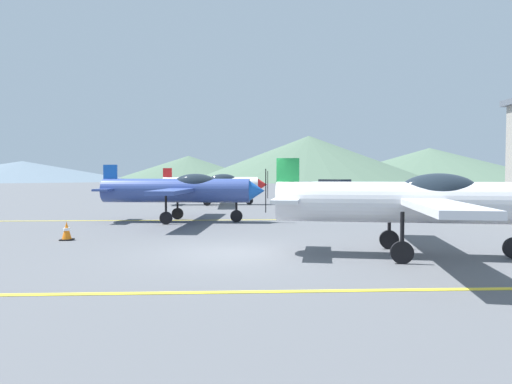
{
  "coord_description": "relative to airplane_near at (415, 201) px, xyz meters",
  "views": [
    {
      "loc": [
        0.02,
        -11.53,
        2.05
      ],
      "look_at": [
        1.05,
        10.0,
        1.2
      ],
      "focal_mm": 31.4,
      "sensor_mm": 36.0,
      "label": 1
    }
  ],
  "objects": [
    {
      "name": "ground_plane",
      "position": [
        -4.5,
        0.61,
        -1.39
      ],
      "size": [
        400.0,
        400.0,
        0.0
      ],
      "primitive_type": "plane",
      "color": "#54565B"
    },
    {
      "name": "hill_left",
      "position": [
        -67.91,
        126.19,
        1.62
      ],
      "size": [
        67.42,
        67.42,
        6.02
      ],
      "primitive_type": "cone",
      "color": "slate",
      "rests_on": "ground_plane"
    },
    {
      "name": "airplane_mid",
      "position": [
        -6.73,
        8.47,
        0.0
      ],
      "size": [
        7.2,
        8.27,
        2.47
      ],
      "color": "#33478C",
      "rests_on": "ground_plane"
    },
    {
      "name": "apron_line_near",
      "position": [
        -4.5,
        -3.22,
        -1.39
      ],
      "size": [
        80.0,
        0.16,
        0.01
      ],
      "primitive_type": "cube",
      "color": "yellow",
      "rests_on": "ground_plane"
    },
    {
      "name": "traffic_cone_front",
      "position": [
        -9.72,
        3.21,
        -1.1
      ],
      "size": [
        0.36,
        0.36,
        0.59
      ],
      "color": "black",
      "rests_on": "ground_plane"
    },
    {
      "name": "apron_line_far",
      "position": [
        -4.5,
        9.09,
        -1.39
      ],
      "size": [
        80.0,
        0.16,
        0.01
      ],
      "primitive_type": "cube",
      "color": "yellow",
      "rests_on": "ground_plane"
    },
    {
      "name": "car_sedan",
      "position": [
        4.4,
        27.99,
        -0.55
      ],
      "size": [
        4.13,
        4.46,
        1.62
      ],
      "color": "#3372BF",
      "rests_on": "ground_plane"
    },
    {
      "name": "airplane_near",
      "position": [
        0.0,
        0.0,
        0.0
      ],
      "size": [
        7.23,
        8.25,
        2.47
      ],
      "color": "silver",
      "rests_on": "ground_plane"
    },
    {
      "name": "hill_right",
      "position": [
        65.32,
        146.41,
        4.36
      ],
      "size": [
        80.51,
        80.51,
        11.5
      ],
      "primitive_type": "cone",
      "color": "#4C6651",
      "rests_on": "ground_plane"
    },
    {
      "name": "hill_centerleft",
      "position": [
        -19.9,
        140.04,
        2.73
      ],
      "size": [
        50.76,
        50.76,
        8.25
      ],
      "primitive_type": "cone",
      "color": "#4C6651",
      "rests_on": "ground_plane"
    },
    {
      "name": "hill_centerright",
      "position": [
        17.79,
        122.57,
        5.4
      ],
      "size": [
        71.44,
        71.44,
        13.59
      ],
      "primitive_type": "cone",
      "color": "#4C6651",
      "rests_on": "ground_plane"
    },
    {
      "name": "airplane_far",
      "position": [
        -5.83,
        19.39,
        0.0
      ],
      "size": [
        7.11,
        8.21,
        2.47
      ],
      "color": "white",
      "rests_on": "ground_plane"
    }
  ]
}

